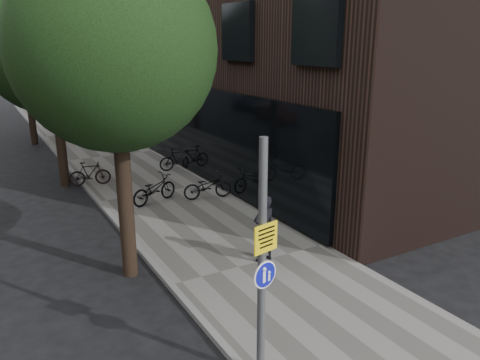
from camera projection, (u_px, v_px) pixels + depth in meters
ground at (336, 340)px, 8.91m from camera, size 120.00×120.00×0.00m
sidewalk at (161, 193)px, 17.32m from camera, size 4.50×60.00×0.12m
curb_edge at (100, 203)px, 16.24m from camera, size 0.15×60.00×0.13m
street_tree_near at (116, 58)px, 10.10m from camera, size 4.40×4.40×7.50m
street_tree_mid at (52, 51)px, 17.17m from camera, size 5.00×5.00×7.80m
street_tree_far at (24, 48)px, 24.64m from camera, size 5.00×5.00×7.80m
signpost at (262, 262)px, 7.31m from camera, size 0.46×0.13×4.01m
pedestrian at (264, 229)px, 11.62m from camera, size 0.67×0.48×1.73m
parked_bike_facade_near at (208, 186)px, 16.44m from camera, size 1.80×0.91×0.91m
parked_bike_facade_far at (178, 159)px, 20.09m from camera, size 1.66×0.63×0.98m
parked_bike_curb_near at (154, 189)px, 16.01m from camera, size 1.94×1.23×0.96m
parked_bike_curb_far at (90, 174)px, 17.96m from camera, size 1.60×0.79×0.93m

